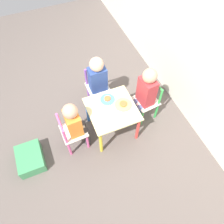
% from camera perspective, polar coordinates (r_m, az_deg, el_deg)
% --- Properties ---
extents(ground_plane, '(6.00, 6.00, 0.00)m').
position_cam_1_polar(ground_plane, '(2.70, 0.00, -4.37)').
color(ground_plane, '#5B514C').
extents(house_wall, '(6.00, 0.06, 2.60)m').
position_cam_1_polar(house_wall, '(2.19, 25.91, 22.26)').
color(house_wall, beige).
rests_on(house_wall, ground_plane).
extents(kids_table, '(0.51, 0.51, 0.43)m').
position_cam_1_polar(kids_table, '(2.40, 0.00, -0.10)').
color(kids_table, beige).
rests_on(kids_table, ground_plane).
extents(chair_purple, '(0.26, 0.26, 0.53)m').
position_cam_1_polar(chair_purple, '(2.75, -3.83, 6.46)').
color(chair_purple, silver).
rests_on(chair_purple, ground_plane).
extents(chair_green, '(0.28, 0.28, 0.53)m').
position_cam_1_polar(chair_green, '(2.64, 9.22, 2.83)').
color(chair_green, silver).
rests_on(chair_green, ground_plane).
extents(chair_pink, '(0.27, 0.27, 0.53)m').
position_cam_1_polar(chair_pink, '(2.41, -10.45, -5.31)').
color(chair_pink, silver).
rests_on(chair_pink, ground_plane).
extents(child_left, '(0.22, 0.20, 0.77)m').
position_cam_1_polar(child_left, '(2.56, -3.61, 8.38)').
color(child_left, '#4C608E').
rests_on(child_left, ground_plane).
extents(child_back, '(0.21, 0.22, 0.79)m').
position_cam_1_polar(child_back, '(2.45, 8.70, 5.25)').
color(child_back, '#4C608E').
rests_on(child_back, ground_plane).
extents(child_front, '(0.21, 0.21, 0.72)m').
position_cam_1_polar(child_front, '(2.27, -9.59, -2.73)').
color(child_front, '#38383D').
rests_on(child_front, ground_plane).
extents(plate_left, '(0.16, 0.16, 0.03)m').
position_cam_1_polar(plate_left, '(2.40, -1.20, 3.38)').
color(plate_left, '#4C9EE0').
rests_on(plate_left, kids_table).
extents(plate_back, '(0.18, 0.18, 0.03)m').
position_cam_1_polar(plate_back, '(2.36, 2.95, 2.01)').
color(plate_back, '#EADB66').
rests_on(plate_back, kids_table).
extents(storage_bin, '(0.35, 0.27, 0.14)m').
position_cam_1_polar(storage_bin, '(2.61, -20.53, -11.32)').
color(storage_bin, '#3D8E56').
rests_on(storage_bin, ground_plane).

